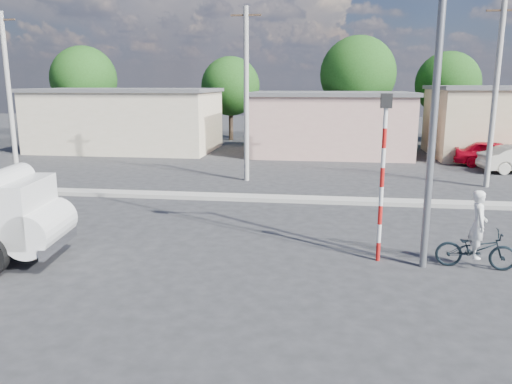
# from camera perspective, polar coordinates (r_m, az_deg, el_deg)

# --- Properties ---
(ground_plane) EXTENTS (120.00, 120.00, 0.00)m
(ground_plane) POSITION_cam_1_polar(r_m,az_deg,el_deg) (12.40, -0.66, -9.48)
(ground_plane) COLOR #262629
(ground_plane) RESTS_ON ground
(median) EXTENTS (40.00, 0.80, 0.16)m
(median) POSITION_cam_1_polar(r_m,az_deg,el_deg) (19.98, 2.78, -0.76)
(median) COLOR #99968E
(median) RESTS_ON ground
(bicycle) EXTENTS (1.99, 0.88, 1.01)m
(bicycle) POSITION_cam_1_polar(r_m,az_deg,el_deg) (13.84, 23.82, -5.99)
(bicycle) COLOR black
(bicycle) RESTS_ON ground
(cyclist) EXTENTS (0.48, 0.67, 1.73)m
(cyclist) POSITION_cam_1_polar(r_m,az_deg,el_deg) (13.74, 23.95, -4.58)
(cyclist) COLOR white
(cyclist) RESTS_ON ground
(car_red) EXTENTS (4.59, 2.76, 1.46)m
(car_red) POSITION_cam_1_polar(r_m,az_deg,el_deg) (30.89, 25.66, 3.94)
(car_red) COLOR #B30417
(car_red) RESTS_ON ground
(traffic_pole) EXTENTS (0.28, 0.18, 4.36)m
(traffic_pole) POSITION_cam_1_polar(r_m,az_deg,el_deg) (13.12, 14.30, 3.12)
(traffic_pole) COLOR red
(traffic_pole) RESTS_ON ground
(streetlight) EXTENTS (2.34, 0.22, 9.00)m
(streetlight) POSITION_cam_1_polar(r_m,az_deg,el_deg) (12.81, 19.31, 13.25)
(streetlight) COLOR slate
(streetlight) RESTS_ON ground
(building_row) EXTENTS (37.80, 7.30, 4.44)m
(building_row) POSITION_cam_1_polar(r_m,az_deg,el_deg) (33.47, 6.94, 8.04)
(building_row) COLOR beige
(building_row) RESTS_ON ground
(tree_row) EXTENTS (51.24, 7.43, 8.42)m
(tree_row) POSITION_cam_1_polar(r_m,az_deg,el_deg) (40.32, 16.53, 12.37)
(tree_row) COLOR #38281E
(tree_row) RESTS_ON ground
(utility_poles) EXTENTS (35.40, 0.24, 8.00)m
(utility_poles) POSITION_cam_1_polar(r_m,az_deg,el_deg) (23.43, 11.90, 10.78)
(utility_poles) COLOR #99968E
(utility_poles) RESTS_ON ground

